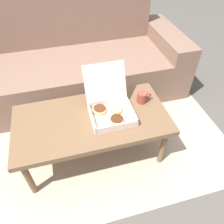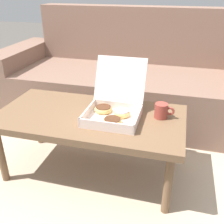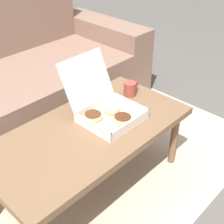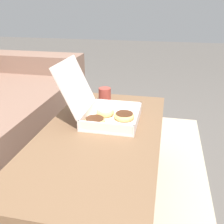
{
  "view_description": "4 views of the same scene",
  "coord_description": "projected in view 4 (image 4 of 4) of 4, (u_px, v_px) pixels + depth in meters",
  "views": [
    {
      "loc": [
        -0.14,
        -1.16,
        1.54
      ],
      "look_at": [
        0.14,
        -0.1,
        0.47
      ],
      "focal_mm": 35.0,
      "sensor_mm": 36.0,
      "label": 1
    },
    {
      "loc": [
        0.48,
        -1.36,
        1.12
      ],
      "look_at": [
        0.14,
        -0.1,
        0.47
      ],
      "focal_mm": 42.0,
      "sensor_mm": 36.0,
      "label": 2
    },
    {
      "loc": [
        -0.85,
        -1.05,
        1.39
      ],
      "look_at": [
        0.14,
        -0.1,
        0.47
      ],
      "focal_mm": 50.0,
      "sensor_mm": 36.0,
      "label": 3
    },
    {
      "loc": [
        -1.05,
        -0.36,
        0.99
      ],
      "look_at": [
        0.14,
        -0.1,
        0.47
      ],
      "focal_mm": 42.0,
      "sensor_mm": 36.0,
      "label": 4
    }
  ],
  "objects": [
    {
      "name": "ground_plane",
      "position": [
        88.0,
        201.0,
        1.4
      ],
      "size": [
        12.0,
        12.0,
        0.0
      ],
      "primitive_type": "plane",
      "color": "#514C47"
    },
    {
      "name": "area_rug",
      "position": [
        36.0,
        193.0,
        1.46
      ],
      "size": [
        2.34,
        1.9,
        0.01
      ],
      "primitive_type": "cube",
      "color": "tan",
      "rests_on": "ground_plane"
    },
    {
      "name": "coffee_table",
      "position": [
        100.0,
        141.0,
        1.24
      ],
      "size": [
        1.1,
        0.56,
        0.42
      ],
      "color": "brown",
      "rests_on": "ground_plane"
    },
    {
      "name": "pastry_box",
      "position": [
        103.0,
        111.0,
        1.33
      ],
      "size": [
        0.3,
        0.38,
        0.3
      ],
      "color": "silver",
      "rests_on": "coffee_table"
    },
    {
      "name": "coffee_mug",
      "position": [
        104.0,
        95.0,
        1.59
      ],
      "size": [
        0.11,
        0.07,
        0.09
      ],
      "color": "#993D33",
      "rests_on": "coffee_table"
    }
  ]
}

